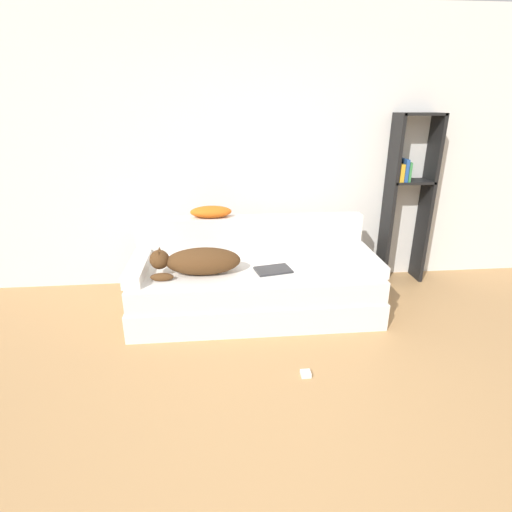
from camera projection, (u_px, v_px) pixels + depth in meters
ground_plane at (288, 465)px, 2.17m from camera, size 20.00×20.00×0.00m
wall_back at (250, 154)px, 3.99m from camera, size 7.83×0.06×2.70m
couch at (255, 290)px, 3.67m from camera, size 2.19×0.91×0.44m
couch_backrest at (251, 235)px, 3.87m from camera, size 2.15×0.15×0.37m
couch_arm_left at (138, 267)px, 3.47m from camera, size 0.15×0.72×0.10m
couch_arm_right at (366, 259)px, 3.65m from camera, size 0.15×0.72×0.10m
dog at (198, 261)px, 3.41m from camera, size 0.77×0.28×0.25m
laptop at (273, 270)px, 3.52m from camera, size 0.34×0.26×0.02m
throw_pillow at (211, 212)px, 3.75m from camera, size 0.39×0.21×0.11m
bookshelf at (408, 192)px, 4.10m from camera, size 0.44×0.26×1.74m
power_adapter at (306, 374)px, 2.86m from camera, size 0.07×0.07×0.03m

